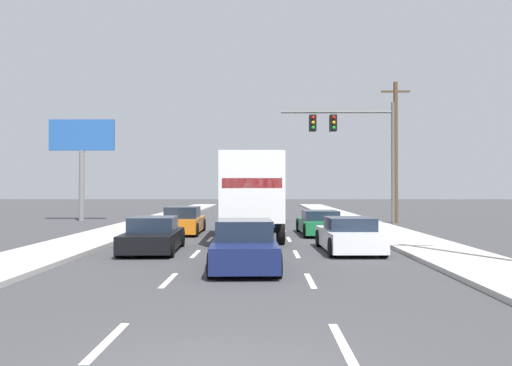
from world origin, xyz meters
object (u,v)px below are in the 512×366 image
object	(u,v)px
traffic_signal_mast	(348,135)
utility_pole_mid	(396,150)
box_truck	(251,191)
car_white	(349,236)
car_orange	(183,222)
roadside_billboard	(82,148)
car_green	(320,223)
car_navy	(244,246)
car_black	(153,236)

from	to	relation	value
traffic_signal_mast	utility_pole_mid	world-z (taller)	utility_pole_mid
box_truck	car_white	size ratio (longest dim) A/B	2.03
car_orange	traffic_signal_mast	xyz separation A→B (m)	(8.87, 5.57, 4.77)
car_orange	roadside_billboard	xyz separation A→B (m)	(-8.21, 9.42, 4.31)
utility_pole_mid	roadside_billboard	size ratio (longest dim) A/B	1.32
box_truck	car_orange	bearing A→B (deg)	142.17
car_green	roadside_billboard	bearing A→B (deg)	146.43
car_white	utility_pole_mid	xyz separation A→B (m)	(5.42, 14.81, 4.05)
car_white	box_truck	bearing A→B (deg)	128.65
car_navy	utility_pole_mid	world-z (taller)	utility_pole_mid
car_black	roadside_billboard	size ratio (longest dim) A/B	0.63
car_white	roadside_billboard	distance (m)	22.69
car_orange	traffic_signal_mast	bearing A→B (deg)	32.11
car_orange	car_black	size ratio (longest dim) A/B	1.01
car_black	utility_pole_mid	xyz separation A→B (m)	(12.25, 14.87, 4.05)
car_white	car_green	bearing A→B (deg)	92.56
roadside_billboard	car_black	bearing A→B (deg)	-63.42
car_navy	utility_pole_mid	distance (m)	20.92
box_truck	traffic_signal_mast	distance (m)	10.40
traffic_signal_mast	car_black	bearing A→B (deg)	-125.05
car_green	roadside_billboard	distance (m)	18.26
car_white	car_navy	bearing A→B (deg)	-133.86
roadside_billboard	car_green	bearing A→B (deg)	-33.57
roadside_billboard	car_white	bearing A→B (deg)	-47.43
car_black	car_navy	bearing A→B (deg)	-47.53
car_green	traffic_signal_mast	world-z (taller)	traffic_signal_mast
car_orange	traffic_signal_mast	size ratio (longest dim) A/B	0.59
car_black	box_truck	size ratio (longest dim) A/B	0.50
car_black	roadside_billboard	xyz separation A→B (m)	(-8.24, 16.46, 4.35)
box_truck	car_navy	xyz separation A→B (m)	(-0.03, -8.04, -1.48)
box_truck	car_black	bearing A→B (deg)	-126.98
box_truck	roadside_billboard	distance (m)	16.93
car_orange	car_navy	xyz separation A→B (m)	(3.34, -10.65, 0.01)
traffic_signal_mast	utility_pole_mid	xyz separation A→B (m)	(3.40, 2.26, -0.75)
car_navy	car_white	distance (m)	5.09
car_white	traffic_signal_mast	bearing A→B (deg)	80.88
car_navy	car_orange	bearing A→B (deg)	107.39
car_white	car_black	bearing A→B (deg)	-179.52
car_white	utility_pole_mid	world-z (taller)	utility_pole_mid
box_truck	roadside_billboard	world-z (taller)	roadside_billboard
traffic_signal_mast	utility_pole_mid	bearing A→B (deg)	33.59
traffic_signal_mast	roadside_billboard	world-z (taller)	traffic_signal_mast
car_navy	car_green	xyz separation A→B (m)	(3.23, 10.27, -0.07)
car_black	car_green	size ratio (longest dim) A/B	0.94
box_truck	car_white	xyz separation A→B (m)	(3.50, -4.37, -1.52)
car_green	car_orange	bearing A→B (deg)	176.66
box_truck	car_navy	bearing A→B (deg)	-90.21
car_white	utility_pole_mid	distance (m)	16.28
car_orange	box_truck	xyz separation A→B (m)	(3.36, -2.61, 1.49)
box_truck	car_green	world-z (taller)	box_truck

